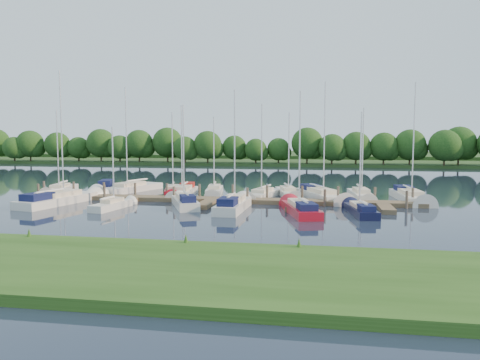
% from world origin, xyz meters
% --- Properties ---
extents(ground, '(260.00, 260.00, 0.00)m').
position_xyz_m(ground, '(0.00, 0.00, 0.00)').
color(ground, '#182231').
rests_on(ground, ground).
extents(near_bank, '(90.00, 10.00, 0.50)m').
position_xyz_m(near_bank, '(0.00, -16.00, 0.25)').
color(near_bank, '#244814').
rests_on(near_bank, ground).
extents(dock, '(40.00, 6.00, 0.40)m').
position_xyz_m(dock, '(0.00, 7.31, 0.20)').
color(dock, brown).
rests_on(dock, ground).
extents(mooring_pilings, '(38.24, 2.84, 2.00)m').
position_xyz_m(mooring_pilings, '(0.00, 8.43, 0.60)').
color(mooring_pilings, '#473D33').
rests_on(mooring_pilings, ground).
extents(far_shore, '(180.00, 30.00, 0.60)m').
position_xyz_m(far_shore, '(0.00, 75.00, 0.30)').
color(far_shore, '#214219').
rests_on(far_shore, ground).
extents(distant_hill, '(220.00, 40.00, 1.40)m').
position_xyz_m(distant_hill, '(0.00, 100.00, 0.70)').
color(distant_hill, '#324C21').
rests_on(distant_hill, ground).
extents(treeline, '(148.44, 9.36, 8.10)m').
position_xyz_m(treeline, '(1.94, 62.37, 3.92)').
color(treeline, '#38281C').
rests_on(treeline, ground).
extents(sailboat_n_0, '(2.97, 7.75, 9.74)m').
position_xyz_m(sailboat_n_0, '(-18.90, 12.25, 0.27)').
color(sailboat_n_0, silver).
rests_on(sailboat_n_0, ground).
extents(motorboat, '(3.02, 6.14, 1.72)m').
position_xyz_m(motorboat, '(-14.00, 13.77, 0.35)').
color(motorboat, silver).
rests_on(motorboat, ground).
extents(sailboat_n_2, '(5.02, 9.81, 12.40)m').
position_xyz_m(sailboat_n_2, '(-11.44, 14.26, 0.27)').
color(sailboat_n_2, silver).
rests_on(sailboat_n_2, ground).
extents(sailboat_n_3, '(3.37, 7.39, 9.37)m').
position_xyz_m(sailboat_n_3, '(-5.70, 12.98, 0.27)').
color(sailboat_n_3, '#A60F1E').
rests_on(sailboat_n_3, ground).
extents(sailboat_n_4, '(2.25, 7.86, 10.09)m').
position_xyz_m(sailboat_n_4, '(-4.14, 11.62, 0.33)').
color(sailboat_n_4, silver).
rests_on(sailboat_n_4, ground).
extents(sailboat_n_5, '(2.51, 7.00, 8.92)m').
position_xyz_m(sailboat_n_5, '(-1.23, 13.92, 0.27)').
color(sailboat_n_5, silver).
rests_on(sailboat_n_5, ground).
extents(sailboat_n_6, '(3.44, 8.04, 10.07)m').
position_xyz_m(sailboat_n_6, '(4.41, 11.73, 0.27)').
color(sailboat_n_6, silver).
rests_on(sailboat_n_6, ground).
extents(sailboat_n_7, '(3.16, 7.33, 9.28)m').
position_xyz_m(sailboat_n_7, '(6.98, 13.71, 0.27)').
color(sailboat_n_7, silver).
rests_on(sailboat_n_7, ground).
extents(sailboat_n_8, '(5.56, 9.52, 12.25)m').
position_xyz_m(sailboat_n_8, '(10.54, 11.63, 0.32)').
color(sailboat_n_8, silver).
rests_on(sailboat_n_8, ground).
extents(sailboat_n_9, '(2.42, 7.56, 9.68)m').
position_xyz_m(sailboat_n_9, '(14.56, 12.59, 0.28)').
color(sailboat_n_9, silver).
rests_on(sailboat_n_9, ground).
extents(sailboat_n_10, '(2.87, 9.68, 12.12)m').
position_xyz_m(sailboat_n_10, '(19.33, 12.15, 0.32)').
color(sailboat_n_10, silver).
rests_on(sailboat_n_10, ground).
extents(sailboat_s_0, '(4.14, 10.46, 13.07)m').
position_xyz_m(sailboat_s_0, '(-14.13, 4.26, 0.33)').
color(sailboat_s_0, silver).
rests_on(sailboat_s_0, ground).
extents(sailboat_s_1, '(2.12, 5.89, 7.59)m').
position_xyz_m(sailboat_s_1, '(-7.87, 2.21, 0.27)').
color(sailboat_s_1, silver).
rests_on(sailboat_s_1, ground).
extents(sailboat_s_2, '(4.24, 7.34, 9.74)m').
position_xyz_m(sailboat_s_2, '(-1.87, 4.46, 0.34)').
color(sailboat_s_2, silver).
rests_on(sailboat_s_2, ground).
extents(sailboat_s_3, '(2.23, 8.46, 10.93)m').
position_xyz_m(sailboat_s_3, '(2.90, 3.29, 0.34)').
color(sailboat_s_3, silver).
rests_on(sailboat_s_3, ground).
extents(sailboat_s_4, '(3.75, 8.38, 10.61)m').
position_xyz_m(sailboat_s_4, '(8.71, 2.51, 0.32)').
color(sailboat_s_4, '#A60F1E').
rests_on(sailboat_s_4, ground).
extents(sailboat_s_5, '(2.51, 6.95, 8.78)m').
position_xyz_m(sailboat_s_5, '(13.67, 2.96, 0.31)').
color(sailboat_s_5, black).
rests_on(sailboat_s_5, ground).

